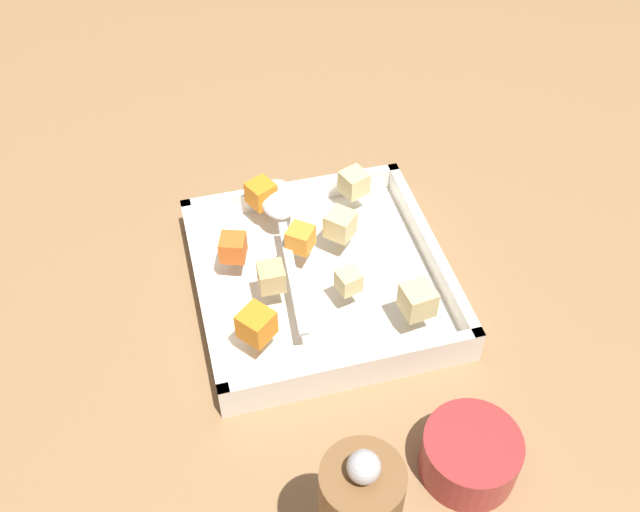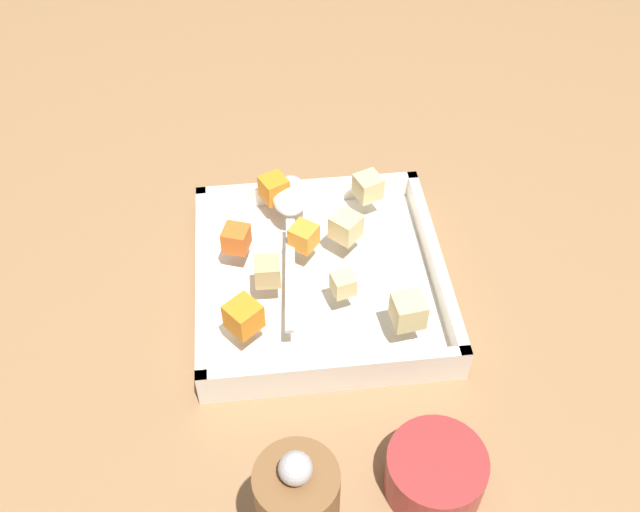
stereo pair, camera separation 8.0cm
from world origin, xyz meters
TOP-DOWN VIEW (x-y plane):
  - ground_plane at (0.00, 0.00)m, footprint 4.00×4.00m
  - baking_dish at (-0.02, -0.01)m, footprint 0.28×0.28m
  - carrot_chunk_heap_side at (0.06, -0.10)m, footprint 0.04×0.04m
  - carrot_chunk_corner_se at (-0.13, -0.05)m, footprint 0.04×0.04m
  - carrot_chunk_corner_ne at (-0.05, -0.10)m, footprint 0.04×0.04m
  - carrot_chunk_rim_edge at (-0.05, -0.02)m, footprint 0.04×0.04m
  - potato_chunk_corner_nw at (0.07, 0.07)m, footprint 0.04×0.04m
  - potato_chunk_front_center at (0.00, -0.07)m, footprint 0.03×0.03m
  - potato_chunk_heap_top at (-0.06, 0.03)m, footprint 0.04×0.04m
  - potato_chunk_back_center at (-0.12, 0.06)m, footprint 0.04×0.04m
  - potato_chunk_corner_sw at (0.02, 0.01)m, footprint 0.03×0.03m
  - serving_spoon at (-0.11, -0.03)m, footprint 0.23×0.05m
  - small_prep_bowl at (0.23, 0.07)m, footprint 0.09×0.09m

SIDE VIEW (x-z plane):
  - ground_plane at x=0.00m, z-range 0.00..0.00m
  - baking_dish at x=-0.02m, z-range -0.01..0.03m
  - small_prep_bowl at x=0.23m, z-range 0.00..0.05m
  - serving_spoon at x=-0.11m, z-range 0.04..0.06m
  - potato_chunk_corner_sw at x=0.02m, z-range 0.04..0.07m
  - carrot_chunk_rim_edge at x=-0.05m, z-range 0.04..0.07m
  - carrot_chunk_corner_ne at x=-0.05m, z-range 0.04..0.07m
  - potato_chunk_front_center at x=0.00m, z-range 0.04..0.07m
  - potato_chunk_back_center at x=-0.12m, z-range 0.04..0.07m
  - carrot_chunk_corner_se at x=-0.13m, z-range 0.04..0.07m
  - potato_chunk_heap_top at x=-0.06m, z-range 0.04..0.07m
  - carrot_chunk_heap_side at x=0.06m, z-range 0.04..0.07m
  - potato_chunk_corner_nw at x=0.07m, z-range 0.04..0.08m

